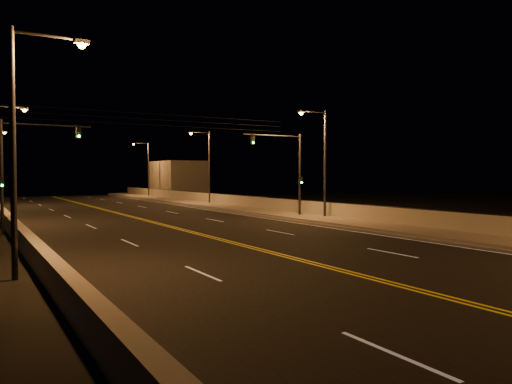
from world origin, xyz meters
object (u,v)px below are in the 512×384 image
streetlight_2 (207,162)px  traffic_signal_left (20,163)px  streetlight_4 (23,133)px  streetlight_1 (322,156)px  traffic_signal_right (290,166)px  streetlight_3 (147,165)px

streetlight_2 → traffic_signal_left: bearing=-137.6°
streetlight_2 → streetlight_4: bearing=-123.3°
streetlight_1 → traffic_signal_right: (-1.45, 2.14, -0.68)m
streetlight_2 → traffic_signal_right: (-1.45, -18.58, -0.68)m
streetlight_2 → traffic_signal_right: 18.64m
streetlight_1 → traffic_signal_right: streetlight_1 is taller
traffic_signal_left → streetlight_3: bearing=63.1°
streetlight_1 → streetlight_4: bearing=-151.0°
streetlight_1 → traffic_signal_right: bearing=124.0°
streetlight_3 → traffic_signal_right: size_ratio=1.25×
streetlight_2 → streetlight_4: 38.97m
streetlight_3 → streetlight_4: size_ratio=1.00×
streetlight_4 → traffic_signal_right: bearing=35.1°
streetlight_1 → streetlight_3: bearing=90.0°
streetlight_4 → streetlight_3: bearing=68.4°
streetlight_2 → traffic_signal_left: 27.56m
streetlight_3 → traffic_signal_right: bearing=-92.1°
streetlight_2 → traffic_signal_right: size_ratio=1.25×
streetlight_1 → traffic_signal_left: bearing=174.0°
streetlight_3 → traffic_signal_right: streetlight_3 is taller
streetlight_2 → streetlight_3: size_ratio=1.00×
streetlight_3 → traffic_signal_left: 44.97m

